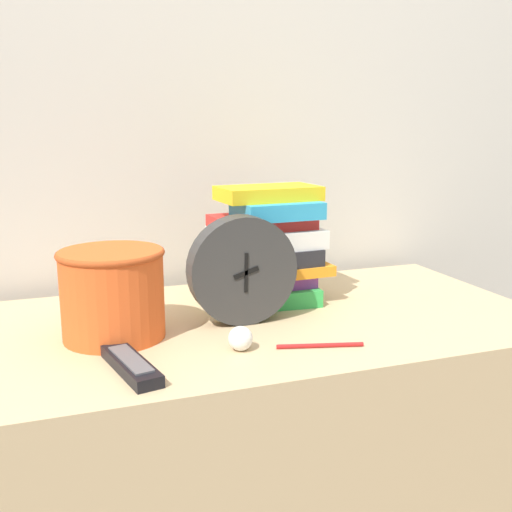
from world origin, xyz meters
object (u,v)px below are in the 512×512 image
(basket, at_px, (113,291))
(pen, at_px, (320,345))
(book_stack, at_px, (269,246))
(crumpled_paper_ball, at_px, (241,338))
(desk_clock, at_px, (242,270))
(tv_remote, at_px, (131,365))

(basket, xyz_separation_m, pen, (0.34, -0.18, -0.09))
(book_stack, distance_m, crumpled_paper_ball, 0.33)
(desk_clock, distance_m, crumpled_paper_ball, 0.18)
(crumpled_paper_ball, distance_m, pen, 0.14)
(book_stack, relative_size, crumpled_paper_ball, 5.89)
(book_stack, height_order, tv_remote, book_stack)
(basket, height_order, tv_remote, basket)
(basket, height_order, pen, basket)
(pen, bearing_deg, crumpled_paper_ball, 165.35)
(basket, distance_m, pen, 0.40)
(desk_clock, xyz_separation_m, pen, (0.09, -0.18, -0.11))
(basket, xyz_separation_m, crumpled_paper_ball, (0.20, -0.14, -0.07))
(basket, bearing_deg, pen, -27.91)
(desk_clock, xyz_separation_m, basket, (-0.25, 0.00, -0.02))
(tv_remote, bearing_deg, pen, -1.32)
(crumpled_paper_ball, bearing_deg, book_stack, 60.00)
(desk_clock, relative_size, book_stack, 0.84)
(book_stack, xyz_separation_m, crumpled_paper_ball, (-0.16, -0.27, -0.10))
(desk_clock, distance_m, basket, 0.25)
(desk_clock, height_order, pen, desk_clock)
(book_stack, relative_size, tv_remote, 1.42)
(tv_remote, height_order, crumpled_paper_ball, crumpled_paper_ball)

